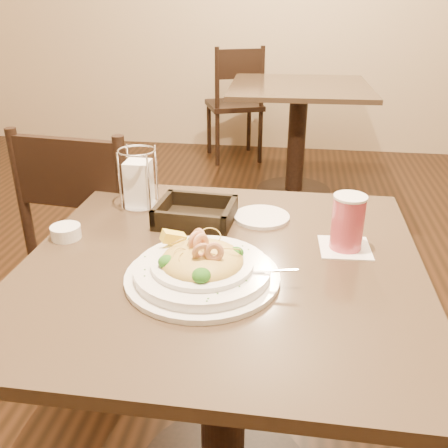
# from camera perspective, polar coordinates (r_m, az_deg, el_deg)

# --- Properties ---
(main_table) EXTENTS (0.90, 0.90, 0.76)m
(main_table) POSITION_cam_1_polar(r_m,az_deg,el_deg) (1.28, -0.13, -13.47)
(main_table) COLOR black
(main_table) RESTS_ON ground
(background_table) EXTENTS (0.93, 0.93, 0.76)m
(background_table) POSITION_cam_1_polar(r_m,az_deg,el_deg) (3.45, 8.42, 11.53)
(background_table) COLOR black
(background_table) RESTS_ON ground
(dining_chair_near) EXTENTS (0.46, 0.46, 0.93)m
(dining_chair_near) POSITION_cam_1_polar(r_m,az_deg,el_deg) (1.84, -14.17, -1.94)
(dining_chair_near) COLOR black
(dining_chair_near) RESTS_ON ground
(dining_chair_far) EXTENTS (0.54, 0.54, 0.93)m
(dining_chair_far) POSITION_cam_1_polar(r_m,az_deg,el_deg) (4.19, 1.34, 13.93)
(dining_chair_far) COLOR black
(dining_chair_far) RESTS_ON ground
(pasta_bowl) EXTENTS (0.37, 0.33, 0.11)m
(pasta_bowl) POSITION_cam_1_polar(r_m,az_deg,el_deg) (1.05, -2.53, -4.92)
(pasta_bowl) COLOR white
(pasta_bowl) RESTS_ON main_table
(drink_glass) EXTENTS (0.13, 0.13, 0.13)m
(drink_glass) POSITION_cam_1_polar(r_m,az_deg,el_deg) (1.20, 13.95, 0.13)
(drink_glass) COLOR white
(drink_glass) RESTS_ON main_table
(bread_basket) EXTENTS (0.21, 0.17, 0.05)m
(bread_basket) POSITION_cam_1_polar(r_m,az_deg,el_deg) (1.32, -3.28, 1.02)
(bread_basket) COLOR black
(bread_basket) RESTS_ON main_table
(napkin_caddy) EXTENTS (0.11, 0.11, 0.17)m
(napkin_caddy) POSITION_cam_1_polar(r_m,az_deg,el_deg) (1.42, -9.71, 4.73)
(napkin_caddy) COLOR silver
(napkin_caddy) RESTS_ON main_table
(side_plate) EXTENTS (0.17, 0.17, 0.01)m
(side_plate) POSITION_cam_1_polar(r_m,az_deg,el_deg) (1.35, 4.33, 0.81)
(side_plate) COLOR white
(side_plate) RESTS_ON main_table
(butter_ramekin) EXTENTS (0.09, 0.09, 0.03)m
(butter_ramekin) POSITION_cam_1_polar(r_m,az_deg,el_deg) (1.29, -17.63, -0.88)
(butter_ramekin) COLOR white
(butter_ramekin) RESTS_ON main_table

